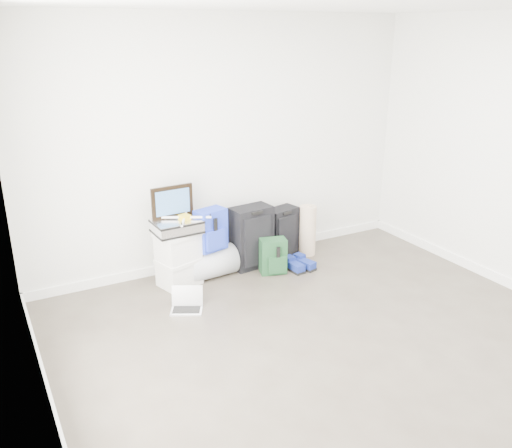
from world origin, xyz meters
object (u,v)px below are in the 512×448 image
boxes_stack (179,259)px  laptop (187,304)px  duffel_bag (211,263)px  briefcase (177,226)px  carry_on (282,232)px  large_suitcase (252,237)px

boxes_stack → laptop: boxes_stack is taller
duffel_bag → briefcase: bearing=178.8°
boxes_stack → carry_on: carry_on is taller
briefcase → large_suitcase: 0.93m
large_suitcase → laptop: large_suitcase is taller
large_suitcase → carry_on: 0.46m
duffel_bag → laptop: bearing=-136.2°
boxes_stack → laptop: (-0.13, -0.53, -0.24)m
briefcase → duffel_bag: briefcase is taller
laptop → carry_on: bearing=52.6°
briefcase → duffel_bag: bearing=0.4°
boxes_stack → briefcase: 0.36m
briefcase → duffel_bag: (0.37, 0.02, -0.48)m
carry_on → laptop: size_ratio=1.63×
large_suitcase → boxes_stack: bearing=177.6°
duffel_bag → carry_on: bearing=3.7°
large_suitcase → carry_on: size_ratio=1.19×
carry_on → laptop: bearing=-168.3°
carry_on → briefcase: bearing=173.0°
briefcase → carry_on: 1.38m
boxes_stack → carry_on: size_ratio=0.99×
carry_on → laptop: (-1.46, -0.68, -0.24)m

